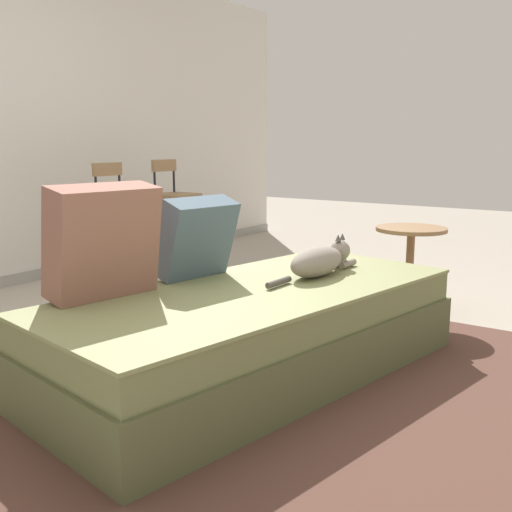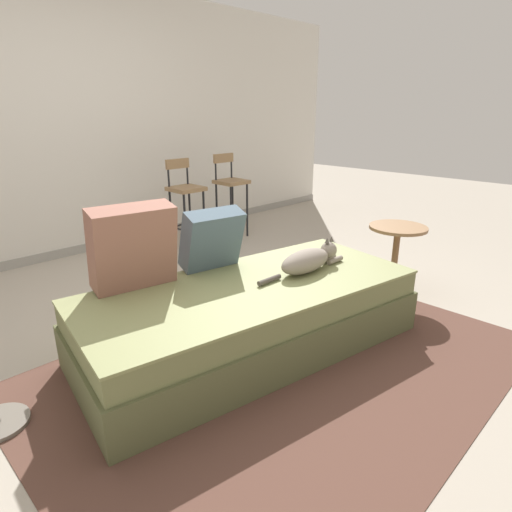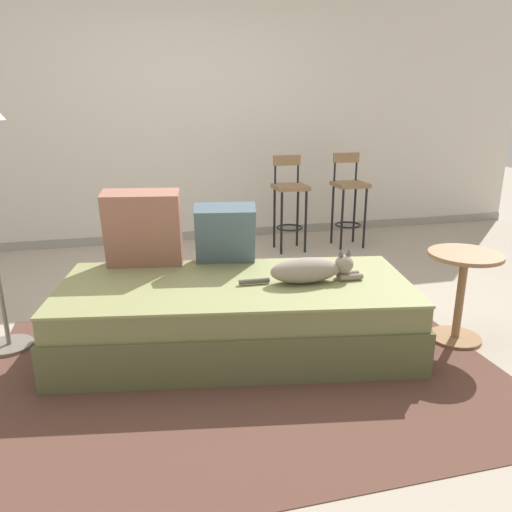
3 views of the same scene
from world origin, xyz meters
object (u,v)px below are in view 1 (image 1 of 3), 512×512
(cat, at_px, (320,260))
(bar_stool_by_doorway, at_px, (175,207))
(couch, at_px, (255,331))
(side_table, at_px, (410,259))
(bar_stool_near_window, at_px, (119,214))
(throw_pillow_corner, at_px, (103,241))
(throw_pillow_middle, at_px, (196,238))

(cat, height_order, bar_stool_by_doorway, bar_stool_by_doorway)
(couch, xyz_separation_m, cat, (0.43, -0.11, 0.28))
(side_table, bearing_deg, bar_stool_by_doorway, 84.02)
(couch, distance_m, cat, 0.52)
(couch, xyz_separation_m, bar_stool_near_window, (0.97, 1.96, 0.33))
(cat, height_order, side_table, cat)
(throw_pillow_corner, bearing_deg, throw_pillow_middle, -9.81)
(couch, distance_m, throw_pillow_middle, 0.55)
(throw_pillow_middle, bearing_deg, side_table, -23.82)
(couch, relative_size, bar_stool_by_doorway, 2.33)
(throw_pillow_corner, xyz_separation_m, throw_pillow_middle, (0.51, -0.09, -0.04))
(bar_stool_near_window, height_order, bar_stool_by_doorway, bar_stool_by_doorway)
(couch, xyz_separation_m, throw_pillow_middle, (0.01, 0.36, 0.41))
(throw_pillow_middle, distance_m, bar_stool_near_window, 1.86)
(couch, relative_size, throw_pillow_corner, 4.32)
(couch, relative_size, bar_stool_near_window, 2.35)
(cat, bearing_deg, bar_stool_by_doorway, 60.30)
(throw_pillow_corner, distance_m, bar_stool_by_doorway, 2.59)
(bar_stool_by_doorway, bearing_deg, side_table, -95.98)
(throw_pillow_corner, bearing_deg, bar_stool_near_window, 45.62)
(side_table, bearing_deg, throw_pillow_middle, 156.18)
(throw_pillow_corner, distance_m, throw_pillow_middle, 0.52)
(bar_stool_near_window, bearing_deg, bar_stool_by_doorway, 0.01)
(throw_pillow_middle, relative_size, side_table, 0.74)
(throw_pillow_middle, xyz_separation_m, side_table, (1.36, -0.60, -0.26))
(throw_pillow_corner, height_order, bar_stool_by_doorway, bar_stool_by_doorway)
(bar_stool_by_doorway, height_order, side_table, bar_stool_by_doorway)
(bar_stool_by_doorway, bearing_deg, bar_stool_near_window, -179.99)
(side_table, bearing_deg, throw_pillow_corner, 159.80)
(bar_stool_near_window, bearing_deg, throw_pillow_corner, -134.38)
(bar_stool_near_window, height_order, side_table, bar_stool_near_window)
(throw_pillow_corner, xyz_separation_m, cat, (0.93, -0.56, -0.17))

